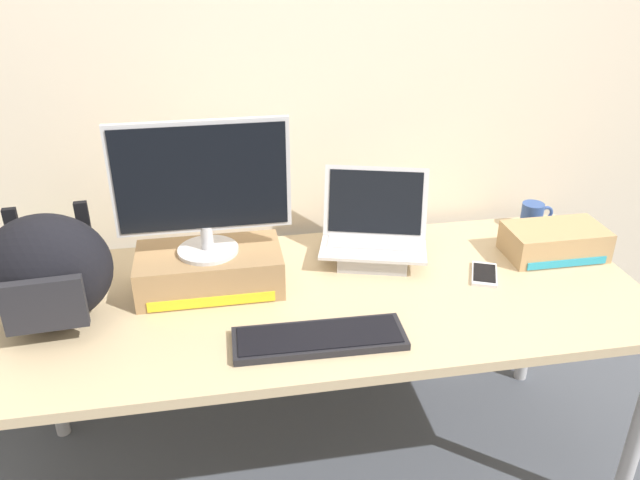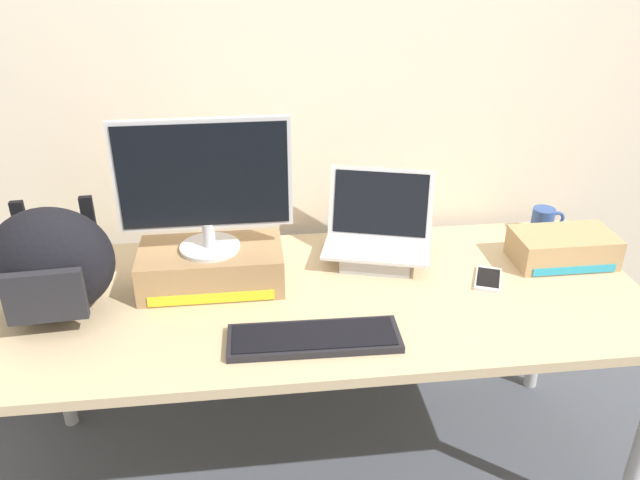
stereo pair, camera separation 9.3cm
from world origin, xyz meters
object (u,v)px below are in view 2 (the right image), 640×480
object	(u,v)px
toner_box_yellow	(212,267)
external_keyboard	(314,338)
open_laptop	(378,243)
toner_box_cyan	(563,248)
plush_toy	(59,246)
messenger_backpack	(51,263)
cell_phone	(488,279)
desktop_monitor	(204,184)
coffee_mug	(543,221)

from	to	relation	value
toner_box_yellow	external_keyboard	size ratio (longest dim) A/B	0.93
open_laptop	toner_box_cyan	world-z (taller)	open_laptop
toner_box_yellow	plush_toy	size ratio (longest dim) A/B	5.10
messenger_backpack	cell_phone	bearing A→B (deg)	-2.86
external_keyboard	messenger_backpack	size ratio (longest dim) A/B	1.31
open_laptop	cell_phone	bearing A→B (deg)	-12.98
desktop_monitor	messenger_backpack	world-z (taller)	desktop_monitor
desktop_monitor	toner_box_cyan	bearing A→B (deg)	0.50
cell_phone	plush_toy	bearing A→B (deg)	-170.03
toner_box_yellow	external_keyboard	world-z (taller)	toner_box_yellow
toner_box_yellow	open_laptop	size ratio (longest dim) A/B	1.10
desktop_monitor	plush_toy	size ratio (longest dim) A/B	5.95
toner_box_yellow	open_laptop	distance (m)	0.54
external_keyboard	toner_box_cyan	world-z (taller)	toner_box_cyan
coffee_mug	toner_box_yellow	bearing A→B (deg)	-169.20
cell_phone	plush_toy	size ratio (longest dim) A/B	1.95
coffee_mug	plush_toy	bearing A→B (deg)	179.62
toner_box_cyan	coffee_mug	bearing A→B (deg)	82.08
external_keyboard	plush_toy	world-z (taller)	plush_toy
coffee_mug	plush_toy	distance (m)	1.66
plush_toy	toner_box_cyan	distance (m)	1.65
open_laptop	messenger_backpack	size ratio (longest dim) A/B	1.11
toner_box_yellow	cell_phone	xyz separation A→B (m)	(0.85, -0.08, -0.06)
toner_box_yellow	toner_box_cyan	world-z (taller)	toner_box_yellow
toner_box_yellow	messenger_backpack	bearing A→B (deg)	-166.44
toner_box_yellow	toner_box_cyan	xyz separation A→B (m)	(1.13, 0.01, -0.01)
toner_box_yellow	toner_box_cyan	distance (m)	1.13
coffee_mug	plush_toy	size ratio (longest dim) A/B	1.43
desktop_monitor	messenger_backpack	distance (m)	0.47
desktop_monitor	plush_toy	world-z (taller)	desktop_monitor
open_laptop	plush_toy	xyz separation A→B (m)	(-1.04, 0.14, -0.02)
messenger_backpack	open_laptop	bearing A→B (deg)	7.85
desktop_monitor	external_keyboard	world-z (taller)	desktop_monitor
open_laptop	external_keyboard	world-z (taller)	open_laptop
external_keyboard	toner_box_cyan	distance (m)	0.92
toner_box_cyan	messenger_backpack	bearing A→B (deg)	-175.87
coffee_mug	cell_phone	bearing A→B (deg)	-135.60
desktop_monitor	messenger_backpack	bearing A→B (deg)	-166.62
toner_box_yellow	desktop_monitor	distance (m)	0.27
coffee_mug	plush_toy	world-z (taller)	coffee_mug
external_keyboard	cell_phone	size ratio (longest dim) A/B	2.83
coffee_mug	external_keyboard	bearing A→B (deg)	-147.85
cell_phone	toner_box_cyan	size ratio (longest dim) A/B	0.51
cell_phone	plush_toy	distance (m)	1.39
desktop_monitor	open_laptop	xyz separation A→B (m)	(0.53, 0.10, -0.27)
open_laptop	cell_phone	size ratio (longest dim) A/B	2.39
messenger_backpack	plush_toy	size ratio (longest dim) A/B	4.20
external_keyboard	cell_phone	bearing A→B (deg)	25.11
external_keyboard	toner_box_cyan	bearing A→B (deg)	23.29
desktop_monitor	messenger_backpack	size ratio (longest dim) A/B	1.42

